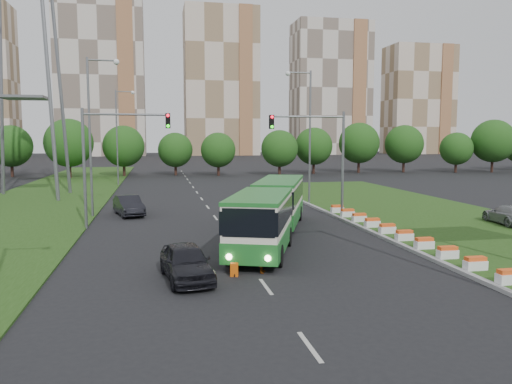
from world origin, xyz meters
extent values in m
plane|color=black|center=(0.00, 0.00, 0.00)|extent=(360.00, 360.00, 0.00)
cube|color=#214213|center=(13.00, 8.00, 0.07)|extent=(14.00, 60.00, 0.15)
cube|color=gray|center=(6.05, 8.00, 0.09)|extent=(0.30, 60.00, 0.18)
cube|color=#214213|center=(-18.00, 25.00, 0.05)|extent=(12.00, 110.00, 0.10)
cylinder|color=slate|center=(6.40, 10.00, 4.00)|extent=(0.20, 0.20, 8.00)
cylinder|color=slate|center=(3.65, 10.00, 7.60)|extent=(5.50, 0.14, 0.14)
cube|color=black|center=(0.90, 10.00, 7.20)|extent=(0.32, 0.32, 1.00)
cylinder|color=slate|center=(-12.00, 9.00, 4.00)|extent=(0.20, 0.20, 8.00)
cylinder|color=slate|center=(-9.25, 9.00, 7.60)|extent=(5.50, 0.14, 0.14)
cube|color=black|center=(-6.50, 9.00, 7.20)|extent=(0.32, 0.32, 1.00)
cube|color=beige|center=(-25.00, 150.00, 26.00)|extent=(28.00, 15.00, 52.00)
cube|color=beige|center=(15.00, 150.00, 25.00)|extent=(25.00, 15.00, 50.00)
cube|color=beige|center=(55.00, 150.00, 23.50)|extent=(27.00, 15.00, 47.00)
cube|color=beige|center=(90.00, 150.00, 20.00)|extent=(24.00, 14.00, 40.00)
cube|color=silver|center=(-0.72, -1.02, 1.80)|extent=(2.57, 7.10, 2.78)
cube|color=silver|center=(-0.72, 8.08, 1.80)|extent=(2.57, 8.64, 2.78)
cylinder|color=black|center=(-0.72, 3.14, 1.75)|extent=(2.57, 1.29, 2.57)
cube|color=#1F6D27|center=(-0.72, -1.02, 0.87)|extent=(2.65, 7.15, 0.98)
cube|color=#1F6D27|center=(-0.72, 8.08, 0.87)|extent=(2.65, 8.69, 0.98)
cube|color=black|center=(-0.72, -1.02, 2.26)|extent=(2.65, 7.15, 1.08)
cube|color=black|center=(-0.72, 8.08, 2.26)|extent=(2.65, 8.69, 1.08)
imported|color=black|center=(-6.13, -4.35, 0.78)|extent=(2.44, 4.78, 1.56)
imported|color=black|center=(-9.54, 14.53, 0.78)|extent=(2.80, 4.97, 1.55)
imported|color=gray|center=(16.38, 4.42, 0.82)|extent=(2.46, 4.81, 1.34)
imported|color=gray|center=(-2.70, -3.88, 0.85)|extent=(0.58, 0.72, 1.70)
cube|color=#E85B0C|center=(-4.03, -4.20, 0.29)|extent=(0.34, 0.29, 0.58)
cylinder|color=black|center=(-4.03, -4.35, 0.07)|extent=(0.04, 0.14, 0.14)
camera|label=1|loc=(-7.25, -25.41, 6.08)|focal=35.00mm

